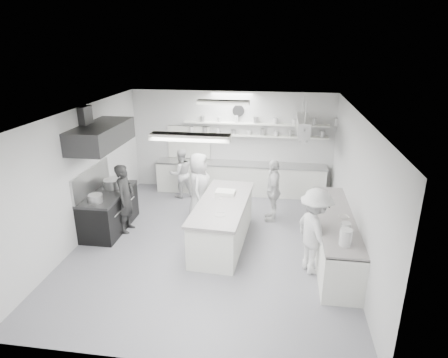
# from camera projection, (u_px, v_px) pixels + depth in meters

# --- Properties ---
(floor) EXTENTS (6.00, 7.00, 0.02)m
(floor) POSITION_uv_depth(u_px,v_px,m) (212.00, 244.00, 8.85)
(floor) COLOR slate
(floor) RESTS_ON ground
(ceiling) EXTENTS (6.00, 7.00, 0.02)m
(ceiling) POSITION_uv_depth(u_px,v_px,m) (210.00, 113.00, 7.81)
(ceiling) COLOR silver
(ceiling) RESTS_ON wall_back
(wall_back) EXTENTS (6.00, 0.04, 3.00)m
(wall_back) POSITION_uv_depth(u_px,v_px,m) (232.00, 142.00, 11.58)
(wall_back) COLOR beige
(wall_back) RESTS_ON floor
(wall_front) EXTENTS (6.00, 0.04, 3.00)m
(wall_front) POSITION_uv_depth(u_px,v_px,m) (164.00, 275.00, 5.08)
(wall_front) COLOR beige
(wall_front) RESTS_ON floor
(wall_left) EXTENTS (0.04, 7.00, 3.00)m
(wall_left) POSITION_uv_depth(u_px,v_px,m) (80.00, 176.00, 8.74)
(wall_left) COLOR beige
(wall_left) RESTS_ON floor
(wall_right) EXTENTS (0.04, 7.00, 3.00)m
(wall_right) POSITION_uv_depth(u_px,v_px,m) (355.00, 190.00, 7.92)
(wall_right) COLOR beige
(wall_right) RESTS_ON floor
(stove) EXTENTS (0.80, 1.80, 0.90)m
(stove) POSITION_uv_depth(u_px,v_px,m) (109.00, 212.00, 9.41)
(stove) COLOR black
(stove) RESTS_ON floor
(exhaust_hood) EXTENTS (0.85, 2.00, 0.50)m
(exhaust_hood) POSITION_uv_depth(u_px,v_px,m) (101.00, 135.00, 8.76)
(exhaust_hood) COLOR #2E2E2F
(exhaust_hood) RESTS_ON wall_left
(back_counter) EXTENTS (5.00, 0.60, 0.92)m
(back_counter) POSITION_uv_depth(u_px,v_px,m) (240.00, 178.00, 11.62)
(back_counter) COLOR silver
(back_counter) RESTS_ON floor
(shelf_lower) EXTENTS (4.20, 0.26, 0.04)m
(shelf_lower) POSITION_uv_depth(u_px,v_px,m) (255.00, 136.00, 11.28)
(shelf_lower) COLOR silver
(shelf_lower) RESTS_ON wall_back
(shelf_upper) EXTENTS (4.20, 0.26, 0.04)m
(shelf_upper) POSITION_uv_depth(u_px,v_px,m) (255.00, 124.00, 11.16)
(shelf_upper) COLOR silver
(shelf_upper) RESTS_ON wall_back
(pass_through_window) EXTENTS (1.30, 0.04, 1.00)m
(pass_through_window) POSITION_uv_depth(u_px,v_px,m) (189.00, 142.00, 11.76)
(pass_through_window) COLOR black
(pass_through_window) RESTS_ON wall_back
(wall_clock) EXTENTS (0.32, 0.05, 0.32)m
(wall_clock) POSITION_uv_depth(u_px,v_px,m) (238.00, 111.00, 11.19)
(wall_clock) COLOR white
(wall_clock) RESTS_ON wall_back
(right_counter) EXTENTS (0.74, 3.30, 0.94)m
(right_counter) POSITION_uv_depth(u_px,v_px,m) (334.00, 238.00, 8.14)
(right_counter) COLOR silver
(right_counter) RESTS_ON floor
(pot_rack) EXTENTS (0.30, 1.60, 0.40)m
(pot_rack) POSITION_uv_depth(u_px,v_px,m) (303.00, 125.00, 10.02)
(pot_rack) COLOR #AFAFAF
(pot_rack) RESTS_ON ceiling
(light_fixture_front) EXTENTS (1.30, 0.25, 0.10)m
(light_fixture_front) POSITION_uv_depth(u_px,v_px,m) (190.00, 137.00, 6.16)
(light_fixture_front) COLOR silver
(light_fixture_front) RESTS_ON ceiling
(light_fixture_rear) EXTENTS (1.30, 0.25, 0.10)m
(light_fixture_rear) POSITION_uv_depth(u_px,v_px,m) (223.00, 102.00, 9.51)
(light_fixture_rear) COLOR silver
(light_fixture_rear) RESTS_ON ceiling
(prep_island) EXTENTS (1.12, 2.66, 0.96)m
(prep_island) POSITION_uv_depth(u_px,v_px,m) (223.00, 223.00, 8.76)
(prep_island) COLOR silver
(prep_island) RESTS_ON floor
(stove_pot) EXTENTS (0.39, 0.39, 0.27)m
(stove_pot) POSITION_uv_depth(u_px,v_px,m) (112.00, 185.00, 9.47)
(stove_pot) COLOR #AFAFAF
(stove_pot) RESTS_ON stove
(cook_stove) EXTENTS (0.43, 0.63, 1.68)m
(cook_stove) POSITION_uv_depth(u_px,v_px,m) (125.00, 198.00, 9.19)
(cook_stove) COLOR black
(cook_stove) RESTS_ON floor
(cook_back) EXTENTS (0.89, 0.84, 1.46)m
(cook_back) POSITION_uv_depth(u_px,v_px,m) (181.00, 173.00, 11.24)
(cook_back) COLOR silver
(cook_back) RESTS_ON floor
(cook_island_left) EXTENTS (0.57, 0.87, 1.77)m
(cook_island_left) POSITION_uv_depth(u_px,v_px,m) (199.00, 187.00, 9.77)
(cook_island_left) COLOR silver
(cook_island_left) RESTS_ON floor
(cook_island_right) EXTENTS (0.41, 0.95, 1.62)m
(cook_island_right) POSITION_uv_depth(u_px,v_px,m) (273.00, 190.00, 9.77)
(cook_island_right) COLOR silver
(cook_island_right) RESTS_ON floor
(cook_right) EXTENTS (1.07, 1.31, 1.76)m
(cook_right) POSITION_uv_depth(u_px,v_px,m) (315.00, 232.00, 7.53)
(cook_right) COLOR silver
(cook_right) RESTS_ON floor
(bowl_island_a) EXTENTS (0.25, 0.25, 0.06)m
(bowl_island_a) POSITION_uv_depth(u_px,v_px,m) (220.00, 216.00, 7.95)
(bowl_island_a) COLOR #AFAFAF
(bowl_island_a) RESTS_ON prep_island
(bowl_island_b) EXTENTS (0.25, 0.25, 0.06)m
(bowl_island_b) POSITION_uv_depth(u_px,v_px,m) (218.00, 199.00, 8.76)
(bowl_island_b) COLOR silver
(bowl_island_b) RESTS_ON prep_island
(bowl_right) EXTENTS (0.28, 0.28, 0.05)m
(bowl_right) POSITION_uv_depth(u_px,v_px,m) (344.00, 217.00, 7.93)
(bowl_right) COLOR silver
(bowl_right) RESTS_ON right_counter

